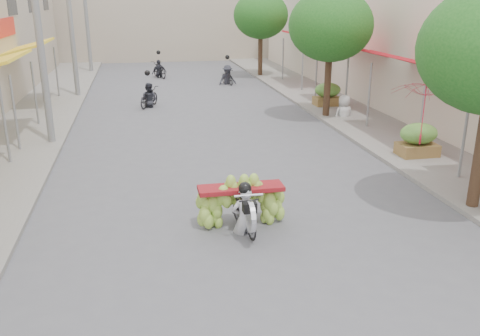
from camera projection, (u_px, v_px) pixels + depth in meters
name	position (u px, v px, depth m)	size (l,w,h in m)	color
sidewalk_left	(21.00, 125.00, 20.18)	(4.00, 60.00, 0.12)	gray
sidewalk_right	(352.00, 110.00, 22.78)	(4.00, 60.00, 0.12)	gray
shophouse_row_right	(475.00, 43.00, 21.84)	(9.77, 40.00, 6.00)	beige
far_building	(163.00, 14.00, 41.74)	(20.00, 6.00, 7.00)	tan
utility_pole_mid	(38.00, 25.00, 16.42)	(0.60, 0.24, 8.00)	slate
utility_pole_far	(70.00, 15.00, 24.78)	(0.60, 0.24, 8.00)	slate
utility_pole_back	(86.00, 11.00, 33.14)	(0.60, 0.24, 8.00)	slate
street_tree_mid	(331.00, 26.00, 20.36)	(3.40, 3.40, 5.25)	#3A2719
street_tree_far	(261.00, 15.00, 31.51)	(3.40, 3.40, 5.25)	#3A2719
produce_crate_mid	(418.00, 137.00, 15.92)	(1.20, 0.88, 1.16)	brown
produce_crate_far	(328.00, 92.00, 23.35)	(1.20, 0.88, 1.16)	brown
banana_motorbike	(243.00, 201.00, 11.09)	(2.20, 1.78, 1.94)	black
market_umbrella	(429.00, 81.00, 14.77)	(2.60, 2.60, 1.94)	#B1172D
pedestrian	(345.00, 95.00, 21.12)	(0.95, 0.65, 1.79)	silver
bg_motorbike_a	(148.00, 91.00, 23.51)	(1.27, 1.74, 1.95)	black
bg_motorbike_b	(227.00, 69.00, 29.53)	(1.16, 1.60, 1.95)	black
bg_motorbike_c	(159.00, 65.00, 32.05)	(1.20, 1.88, 1.95)	black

